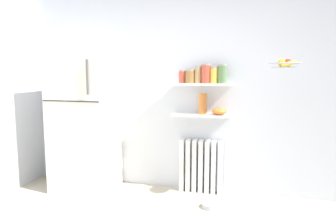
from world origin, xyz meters
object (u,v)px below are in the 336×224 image
Objects in this scene: storage_jar_0 at (182,76)px; shelf_bowl at (219,111)px; vase at (203,104)px; pet_food_bowl at (211,205)px; storage_jar_5 at (222,74)px; storage_jar_4 at (214,75)px; storage_jar_3 at (206,74)px; radiator at (201,166)px; refrigerator at (85,121)px; storage_jar_1 at (190,76)px; storage_jar_2 at (198,75)px; hanging_fruit_basket at (285,64)px.

shelf_bowl is at bearing 0.00° from storage_jar_0.
vase reaches higher than pet_food_bowl.
storage_jar_0 is 0.48m from storage_jar_5.
storage_jar_3 is at bearing -180.00° from storage_jar_4.
storage_jar_4 is 1.10× the size of shelf_bowl.
storage_jar_3 is 1.19× the size of storage_jar_4.
shelf_bowl is at bearing 84.99° from pet_food_bowl.
radiator is at bearing 7.08° from storage_jar_0.
pet_food_bowl is (1.64, -0.20, -0.86)m from refrigerator.
storage_jar_0 is 0.29m from storage_jar_3.
radiator is 1.16m from storage_jar_3.
storage_jar_4 is at bearing 0.00° from vase.
shelf_bowl is at bearing 0.00° from vase.
refrigerator is 9.25× the size of pet_food_bowl.
shelf_bowl is (0.36, -0.00, -0.42)m from storage_jar_1.
storage_jar_5 reaches higher than vase.
storage_jar_0 is 0.70× the size of storage_jar_3.
radiator is at bearing 168.30° from storage_jar_4.
storage_jar_2 is 0.10m from storage_jar_3.
storage_jar_5 is at bearing -0.00° from storage_jar_4.
storage_jar_0 reaches higher than vase.
storage_jar_2 reaches higher than storage_jar_1.
pet_food_bowl is (0.42, -0.41, -1.43)m from storage_jar_0.
refrigerator is 10.93× the size of storage_jar_0.
storage_jar_0 is at bearing -180.00° from storage_jar_1.
radiator is 2.93× the size of storage_jar_5.
storage_jar_5 is at bearing 7.04° from refrigerator.
storage_jar_5 is 1.27× the size of shelf_bowl.
refrigerator reaches higher than hanging_fruit_basket.
storage_jar_4 is 1.02× the size of pet_food_bowl.
shelf_bowl is at bearing 154.72° from hanging_fruit_basket.
storage_jar_2 is at bearing -0.00° from storage_jar_1.
storage_jar_0 is 0.85× the size of pet_food_bowl.
pet_food_bowl is at bearing -173.28° from hanging_fruit_basket.
vase is at bearing 0.00° from storage_jar_2.
shelf_bowl is at bearing -7.93° from radiator.
storage_jar_4 is at bearing 156.81° from hanging_fruit_basket.
storage_jar_3 reaches higher than storage_jar_1.
hanging_fruit_basket is at bearing -25.28° from shelf_bowl.
storage_jar_4 reaches higher than pet_food_bowl.
refrigerator is at bearing -170.92° from storage_jar_1.
storage_jar_1 is at bearing -168.30° from radiator.
storage_jar_3 is 1.21× the size of pet_food_bowl.
refrigerator is 1.70m from shelf_bowl.
hanging_fruit_basket is at bearing -26.14° from storage_jar_5.
storage_jar_3 is (0.05, -0.03, 1.16)m from radiator.
storage_jar_2 is 0.29m from storage_jar_5.
radiator is 4.09× the size of storage_jar_0.
storage_jar_1 is 0.39m from storage_jar_5.
storage_jar_5 is at bearing 0.00° from storage_jar_0.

